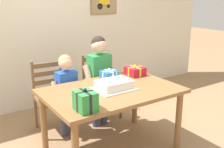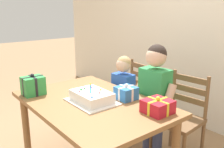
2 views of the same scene
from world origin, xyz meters
TOP-DOWN VIEW (x-y plane):
  - back_wall at (0.00, 1.73)m, footprint 6.40×0.11m
  - dining_table at (0.00, 0.00)m, footprint 1.46×0.97m
  - birthday_cake at (0.02, -0.01)m, footprint 0.44×0.34m
  - gift_box_red_large at (0.15, 0.28)m, footprint 0.18×0.18m
  - gift_box_beside_cake at (0.54, 0.28)m, footprint 0.21×0.22m
  - gift_box_corner_small at (-0.51, -0.34)m, footprint 0.17×0.20m
  - chair_left at (-0.37, 0.85)m, footprint 0.45×0.45m
  - chair_right at (0.37, 0.85)m, footprint 0.46×0.46m
  - child_older at (0.21, 0.61)m, footprint 0.45×0.26m
  - child_younger at (-0.26, 0.61)m, footprint 0.39×0.23m

SIDE VIEW (x-z plane):
  - chair_left at x=-0.37m, z-range 0.01..0.93m
  - chair_right at x=0.37m, z-range 0.01..0.93m
  - child_younger at x=-0.26m, z-range 0.11..1.16m
  - dining_table at x=0.00m, z-range 0.28..1.02m
  - child_older at x=0.21m, z-range 0.13..1.37m
  - birthday_cake at x=0.02m, z-range 0.70..0.89m
  - gift_box_beside_cake at x=0.54m, z-range 0.73..0.87m
  - gift_box_red_large at x=0.15m, z-range 0.73..0.88m
  - gift_box_corner_small at x=-0.51m, z-range 0.73..0.94m
  - back_wall at x=0.00m, z-range 0.00..2.60m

